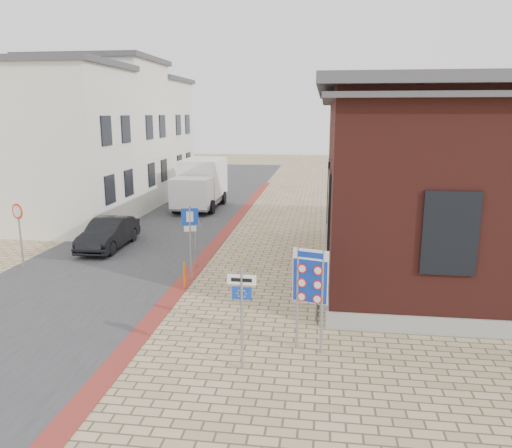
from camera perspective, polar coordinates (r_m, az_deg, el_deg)
The scene contains 16 objects.
ground at distance 13.56m, azimuth -4.82°, elevation -12.84°, with size 120.00×120.00×0.00m, color tan.
road_strip at distance 28.77m, azimuth -9.13°, elevation 0.76°, with size 7.00×60.00×0.02m, color #38383A.
curb_strip at distance 23.19m, azimuth -4.36°, elevation -1.95°, with size 0.60×40.00×0.02m, color maroon.
brick_building at distance 20.09m, azimuth 25.86°, elevation 4.67°, with size 13.00×13.00×6.80m.
townhouse_near at distance 27.65m, azimuth -22.35°, elevation 8.22°, with size 7.40×6.40×8.30m.
townhouse_mid at distance 32.97m, azimuth -17.21°, elevation 9.84°, with size 7.40×6.40×9.10m.
townhouse_far at distance 38.51m, azimuth -13.42°, elevation 9.77°, with size 7.40×6.40×8.30m.
bike_rack at distance 15.20m, azimuth 6.92°, elevation -8.93°, with size 0.08×1.80×0.60m.
sedan at distance 22.75m, azimuth -16.50°, elevation -1.04°, with size 1.41×4.04×1.33m, color black.
box_truck at distance 31.21m, azimuth -6.34°, elevation 4.63°, with size 2.50×5.75×3.00m.
border_sign at distance 12.22m, azimuth 6.22°, elevation -6.26°, with size 0.87×0.29×2.62m.
essen_sign at distance 11.39m, azimuth -1.63°, elevation -9.05°, with size 0.66×0.07×2.44m.
parking_sign at distance 17.52m, azimuth -7.53°, elevation -0.65°, with size 0.58×0.19×2.68m.
yield_sign at distance 19.03m, azimuth -6.92°, elevation -0.29°, with size 0.76×0.11×2.13m.
speed_sign at distance 20.67m, azimuth -25.44°, elevation -0.10°, with size 0.56×0.26×2.53m.
bollard at distance 17.07m, azimuth -8.17°, elevation -5.85°, with size 0.08×0.08×0.91m, color orange.
Camera 1 is at (2.73, -11.95, 5.80)m, focal length 35.00 mm.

